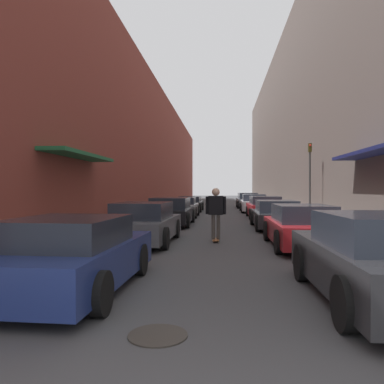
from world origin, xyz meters
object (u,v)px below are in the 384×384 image
parked_car_left_0 (72,255)px  parked_car_right_4 (253,203)px  parked_car_left_3 (182,207)px  parked_car_left_2 (171,212)px  skateboarder (216,209)px  parked_car_right_0 (380,260)px  manhole_cover (158,335)px  parked_car_right_5 (247,201)px  parked_car_right_3 (264,207)px  parked_car_left_1 (144,223)px  parked_car_right_1 (301,227)px  traffic_light (310,173)px  parked_car_right_2 (276,215)px  parked_car_left_4 (190,204)px

parked_car_left_0 → parked_car_right_4: size_ratio=0.84×
parked_car_left_3 → parked_car_right_4: bearing=48.5°
parked_car_left_2 → skateboarder: (2.23, -5.41, 0.44)m
parked_car_right_0 → manhole_cover: (-3.12, -1.51, -0.65)m
parked_car_right_5 → parked_car_right_4: bearing=-89.6°
parked_car_left_2 → parked_car_right_3: size_ratio=1.04×
parked_car_left_1 → parked_car_right_4: (4.77, 16.55, 0.02)m
parked_car_right_1 → parked_car_right_0: bearing=-89.4°
parked_car_right_0 → parked_car_left_0: bearing=177.1°
parked_car_right_4 → traffic_light: traffic_light is taller
parked_car_right_0 → parked_car_right_1: bearing=90.6°
manhole_cover → traffic_light: size_ratio=0.18×
parked_car_right_0 → traffic_light: 14.21m
parked_car_left_3 → parked_car_right_2: size_ratio=0.84×
parked_car_left_4 → parked_car_right_1: bearing=-74.7°
skateboarder → parked_car_right_3: bearing=75.2°
parked_car_left_0 → parked_car_right_2: size_ratio=0.86×
parked_car_right_5 → manhole_cover: size_ratio=6.80×
manhole_cover → skateboarder: bearing=86.2°
parked_car_right_0 → traffic_light: traffic_light is taller
parked_car_right_3 → traffic_light: (2.02, -2.70, 1.91)m
parked_car_left_1 → parked_car_left_3: 11.14m
parked_car_left_0 → skateboarder: size_ratio=2.27×
parked_car_right_0 → parked_car_right_4: size_ratio=0.86×
parked_car_right_3 → parked_car_right_5: bearing=91.1°
parked_car_right_2 → skateboarder: skateboarder is taller
parked_car_left_0 → traffic_light: (7.01, 13.68, 1.93)m
skateboarder → parked_car_left_1: bearing=-165.5°
parked_car_right_3 → parked_car_left_4: bearing=128.4°
parked_car_left_3 → parked_car_left_0: bearing=-90.1°
parked_car_right_4 → manhole_cover: (-3.04, -23.92, -0.63)m
parked_car_right_3 → parked_car_right_5: 12.02m
parked_car_left_2 → parked_car_right_3: parked_car_left_2 is taller
parked_car_left_2 → parked_car_left_4: 11.05m
parked_car_left_4 → skateboarder: skateboarder is taller
parked_car_left_3 → parked_car_right_1: size_ratio=0.93×
parked_car_right_1 → parked_car_right_3: (0.17, 11.24, 0.02)m
parked_car_right_3 → parked_car_right_5: parked_car_right_5 is taller
parked_car_right_1 → parked_car_left_0: bearing=-133.2°
parked_car_left_4 → manhole_cover: parked_car_left_4 is taller
parked_car_right_0 → parked_car_right_3: 16.63m
parked_car_left_4 → parked_car_right_2: size_ratio=1.02×
parked_car_left_0 → parked_car_right_5: (4.77, 28.40, 0.06)m
parked_car_left_1 → skateboarder: 2.38m
parked_car_right_3 → parked_car_right_0: bearing=-90.4°
parked_car_left_4 → parked_car_right_3: bearing=-51.6°
parked_car_right_5 → skateboarder: size_ratio=2.72×
parked_car_left_0 → parked_car_right_1: 7.05m
parked_car_left_2 → parked_car_left_4: (-0.04, 11.05, -0.05)m
skateboarder → parked_car_right_5: bearing=83.7°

